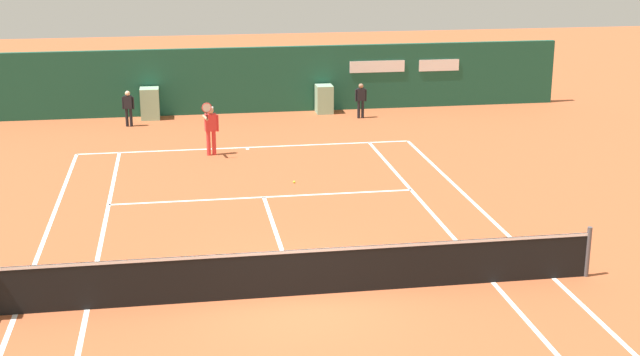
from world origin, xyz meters
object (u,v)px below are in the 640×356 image
Objects in this scene: player_on_baseline at (211,126)px; ball_kid_right_post at (128,106)px; tennis_ball_near_service_line at (191,259)px; ball_kid_left_post at (361,98)px; tennis_ball_by_sideline at (294,182)px.

player_on_baseline is 1.39× the size of ball_kid_right_post.
player_on_baseline reaches higher than tennis_ball_near_service_line.
player_on_baseline is at bearing 130.07° from ball_kid_right_post.
ball_kid_left_post reaches higher than ball_kid_right_post.
ball_kid_left_post is (8.31, 0.00, 0.01)m from ball_kid_right_post.
ball_kid_right_post is (-2.68, 4.41, -0.19)m from player_on_baseline.
tennis_ball_by_sideline is at bearing 65.36° from ball_kid_left_post.
ball_kid_left_post is 14.66m from tennis_ball_near_service_line.
ball_kid_right_post is 18.66× the size of tennis_ball_near_service_line.
ball_kid_left_post reaches higher than tennis_ball_near_service_line.
ball_kid_right_post is 18.66× the size of tennis_ball_by_sideline.
ball_kid_right_post is 0.99× the size of ball_kid_left_post.
player_on_baseline is at bearing 37.67° from ball_kid_left_post.
tennis_ball_near_service_line and tennis_ball_by_sideline have the same top height.
tennis_ball_near_service_line is 1.00× the size of tennis_ball_by_sideline.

